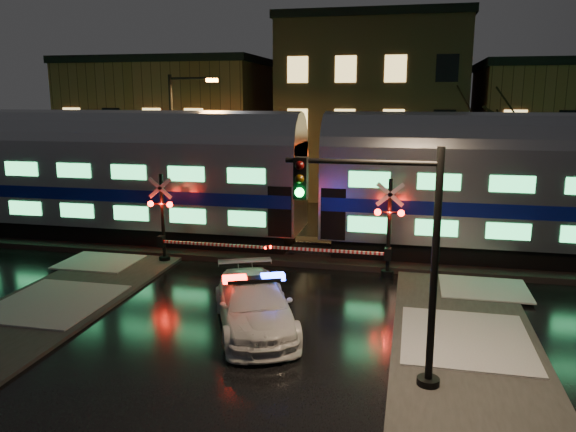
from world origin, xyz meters
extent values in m
plane|color=black|center=(0.00, 0.00, 0.00)|extent=(120.00, 120.00, 0.00)
cube|color=black|center=(0.00, 5.00, 0.12)|extent=(90.00, 4.20, 0.24)
cube|color=#2D2D2D|center=(6.50, -6.00, 0.06)|extent=(4.00, 20.00, 0.12)
cube|color=brown|center=(-13.00, 22.00, 4.50)|extent=(14.00, 10.00, 9.00)
cube|color=brown|center=(2.00, 22.50, 5.75)|extent=(12.00, 11.00, 11.50)
cube|color=brown|center=(15.00, 22.00, 4.25)|extent=(12.00, 10.00, 8.50)
cube|color=black|center=(-12.27, 5.00, 0.64)|extent=(24.00, 2.40, 0.80)
cube|color=#B7BAC1|center=(-12.27, 5.00, 2.94)|extent=(25.00, 3.05, 3.80)
cube|color=navy|center=(-12.27, 5.00, 2.54)|extent=(24.75, 3.09, 0.55)
cube|color=#40F57F|center=(-12.27, 3.45, 1.79)|extent=(21.00, 0.05, 0.62)
cube|color=#40F57F|center=(-12.27, 3.45, 3.59)|extent=(21.00, 0.05, 0.62)
cylinder|color=#B7BAC1|center=(-12.27, 5.00, 4.64)|extent=(25.00, 3.05, 3.05)
imported|color=silver|center=(0.47, -3.34, 0.75)|extent=(3.96, 5.58, 1.50)
cube|color=black|center=(0.47, -3.34, 1.54)|extent=(1.59, 0.98, 0.10)
cube|color=#FF0C05|center=(-0.05, -3.56, 1.58)|extent=(0.77, 0.59, 0.17)
cube|color=#1426FF|center=(0.98, -3.12, 1.58)|extent=(0.77, 0.59, 0.17)
cylinder|color=black|center=(4.09, 2.40, 0.14)|extent=(0.47, 0.47, 0.28)
cylinder|color=black|center=(4.09, 2.40, 1.90)|extent=(0.15, 0.15, 3.80)
sphere|color=#FF0C05|center=(3.66, 2.22, 2.56)|extent=(0.25, 0.25, 0.25)
sphere|color=#FF0C05|center=(4.51, 2.22, 2.56)|extent=(0.25, 0.25, 0.25)
cube|color=white|center=(1.71, 2.15, 1.00)|extent=(4.75, 0.10, 0.10)
cube|color=black|center=(4.09, 2.15, 1.00)|extent=(0.25, 0.30, 0.45)
cylinder|color=black|center=(-5.04, 2.40, 0.14)|extent=(0.46, 0.46, 0.28)
cylinder|color=black|center=(-5.04, 2.40, 1.85)|extent=(0.15, 0.15, 3.71)
sphere|color=#FF0C05|center=(-5.45, 2.22, 2.50)|extent=(0.24, 0.24, 0.24)
sphere|color=#FF0C05|center=(-4.62, 2.22, 2.50)|extent=(0.24, 0.24, 0.24)
cube|color=white|center=(-2.72, 2.15, 0.97)|extent=(4.64, 0.10, 0.10)
cube|color=black|center=(-5.04, 2.15, 0.97)|extent=(0.25, 0.30, 0.45)
cylinder|color=black|center=(5.42, -5.84, 0.14)|extent=(0.53, 0.53, 0.29)
cylinder|color=black|center=(5.42, -5.84, 2.86)|extent=(0.17, 0.17, 5.71)
cylinder|color=black|center=(3.71, -5.84, 5.33)|extent=(3.43, 0.11, 0.11)
cube|color=black|center=(2.37, -5.99, 4.95)|extent=(0.30, 0.27, 0.95)
sphere|color=#0CFF3F|center=(2.37, -6.15, 4.65)|extent=(0.21, 0.21, 0.21)
cylinder|color=black|center=(-7.41, 9.00, 3.93)|extent=(0.20, 0.20, 7.86)
cylinder|color=black|center=(-6.23, 9.00, 7.66)|extent=(2.36, 0.12, 0.12)
cube|color=orange|center=(-5.15, 9.00, 7.56)|extent=(0.54, 0.27, 0.18)
camera|label=1|loc=(4.81, -18.36, 6.76)|focal=35.00mm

